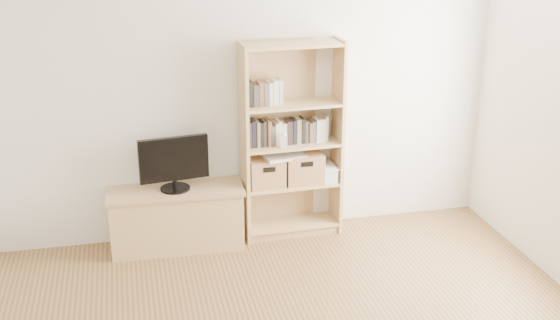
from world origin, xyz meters
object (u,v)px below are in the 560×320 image
object	(u,v)px
basket_left	(266,172)
laptop	(284,156)
baby_monitor	(284,141)
basket_right	(303,167)
tv_stand	(177,219)
bookshelf	(292,141)
television	(174,164)

from	to	relation	value
basket_left	laptop	xyz separation A→B (m)	(0.16, -0.00, 0.14)
baby_monitor	basket_right	size ratio (longest dim) A/B	0.34
baby_monitor	basket_right	bearing A→B (deg)	39.41
tv_stand	bookshelf	distance (m)	1.23
television	baby_monitor	xyz separation A→B (m)	(0.95, -0.05, 0.15)
baby_monitor	basket_left	distance (m)	0.35
bookshelf	laptop	xyz separation A→B (m)	(-0.08, -0.02, -0.13)
basket_left	laptop	distance (m)	0.21
tv_stand	laptop	size ratio (longest dim) A/B	3.18
laptop	television	bearing A→B (deg)	172.90
bookshelf	baby_monitor	size ratio (longest dim) A/B	15.48
basket_right	television	bearing A→B (deg)	-177.33
baby_monitor	basket_right	world-z (taller)	baby_monitor
bookshelf	basket_left	xyz separation A→B (m)	(-0.24, -0.02, -0.27)
laptop	tv_stand	bearing A→B (deg)	172.90
basket_right	laptop	size ratio (longest dim) A/B	0.94
tv_stand	bookshelf	size ratio (longest dim) A/B	0.64
tv_stand	basket_right	size ratio (longest dim) A/B	3.39
tv_stand	baby_monitor	xyz separation A→B (m)	(0.95, -0.05, 0.67)
tv_stand	basket_left	bearing A→B (deg)	4.78
television	basket_right	size ratio (longest dim) A/B	1.78
bookshelf	television	xyz separation A→B (m)	(-1.05, -0.05, -0.11)
tv_stand	television	distance (m)	0.52
bookshelf	basket_right	distance (m)	0.28
basket_left	bookshelf	bearing A→B (deg)	2.18
bookshelf	basket_right	xyz separation A→B (m)	(0.11, 0.00, -0.26)
baby_monitor	tv_stand	bearing A→B (deg)	-170.50
laptop	baby_monitor	bearing A→B (deg)	-111.05
basket_left	basket_right	xyz separation A→B (m)	(0.35, 0.02, 0.01)
tv_stand	basket_right	distance (m)	1.22
basket_right	bookshelf	bearing A→B (deg)	-180.00
basket_left	basket_right	world-z (taller)	basket_right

